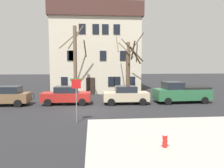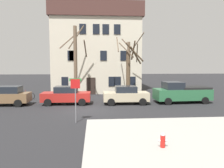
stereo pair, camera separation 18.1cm
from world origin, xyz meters
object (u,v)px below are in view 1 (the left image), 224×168
(tree_bare_far, at_px, (128,65))
(fire_hydrant, at_px, (165,140))
(tree_bare_mid, at_px, (129,72))
(street_sign_pole, at_px, (76,92))
(car_beige_sedan, at_px, (126,95))
(tree_bare_near, at_px, (75,60))
(bicycle_leaning, at_px, (27,96))
(car_brown_wagon, at_px, (4,96))
(pickup_truck_green, at_px, (181,92))
(car_red_sedan, at_px, (66,95))
(building_main, at_px, (96,49))

(tree_bare_far, bearing_deg, fire_hydrant, -93.08)
(tree_bare_mid, distance_m, street_sign_pole, 10.89)
(car_beige_sedan, bearing_deg, fire_hydrant, -89.81)
(tree_bare_near, relative_size, car_beige_sedan, 1.87)
(fire_hydrant, relative_size, bicycle_leaning, 0.39)
(car_brown_wagon, relative_size, bicycle_leaning, 2.67)
(car_brown_wagon, bearing_deg, pickup_truck_green, 0.29)
(tree_bare_mid, relative_size, street_sign_pole, 2.16)
(car_brown_wagon, distance_m, street_sign_pole, 9.69)
(tree_bare_near, height_order, car_beige_sedan, tree_bare_near)
(tree_bare_far, height_order, car_beige_sedan, tree_bare_far)
(tree_bare_near, height_order, pickup_truck_green, tree_bare_near)
(car_red_sedan, bearing_deg, street_sign_pole, -78.06)
(bicycle_leaning, bearing_deg, tree_bare_near, -0.17)
(car_red_sedan, relative_size, fire_hydrant, 6.75)
(car_red_sedan, height_order, pickup_truck_green, pickup_truck_green)
(car_beige_sedan, relative_size, bicycle_leaning, 2.49)
(fire_hydrant, bearing_deg, car_brown_wagon, 134.43)
(tree_bare_mid, relative_size, car_beige_sedan, 1.46)
(tree_bare_far, bearing_deg, building_main, 116.26)
(pickup_truck_green, bearing_deg, car_brown_wagon, -179.71)
(pickup_truck_green, distance_m, bicycle_leaning, 16.17)
(tree_bare_near, distance_m, fire_hydrant, 16.19)
(street_sign_pole, relative_size, bicycle_leaning, 1.69)
(car_beige_sedan, relative_size, street_sign_pole, 1.48)
(pickup_truck_green, relative_size, street_sign_pole, 1.89)
(building_main, height_order, fire_hydrant, building_main)
(tree_bare_mid, xyz_separation_m, car_brown_wagon, (-12.07, -3.02, -2.04))
(building_main, relative_size, fire_hydrant, 17.42)
(bicycle_leaning, bearing_deg, car_red_sedan, -36.00)
(bicycle_leaning, bearing_deg, street_sign_pole, -59.10)
(tree_bare_mid, xyz_separation_m, street_sign_pole, (-5.04, -9.61, -0.93))
(car_red_sedan, distance_m, bicycle_leaning, 5.68)
(pickup_truck_green, height_order, street_sign_pole, street_sign_pole)
(tree_bare_near, xyz_separation_m, pickup_truck_green, (10.56, -3.33, -3.20))
(pickup_truck_green, xyz_separation_m, fire_hydrant, (-5.55, -11.60, -0.53))
(tree_bare_near, bearing_deg, car_beige_sedan, -35.66)
(car_beige_sedan, relative_size, fire_hydrant, 6.35)
(car_red_sedan, xyz_separation_m, fire_hydrant, (5.67, -11.62, -0.39))
(tree_bare_far, xyz_separation_m, car_beige_sedan, (-0.85, -3.69, -2.77))
(street_sign_pole, height_order, bicycle_leaning, street_sign_pole)
(car_beige_sedan, bearing_deg, tree_bare_mid, 75.51)
(building_main, xyz_separation_m, tree_bare_mid, (3.47, -7.60, -2.85))
(car_brown_wagon, height_order, street_sign_pole, street_sign_pole)
(street_sign_pole, bearing_deg, fire_hydrant, -49.16)
(tree_bare_far, bearing_deg, tree_bare_mid, -92.93)
(pickup_truck_green, bearing_deg, car_red_sedan, 179.90)
(building_main, bearing_deg, car_red_sedan, -105.85)
(tree_bare_far, distance_m, car_brown_wagon, 12.89)
(building_main, relative_size, tree_bare_near, 1.47)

